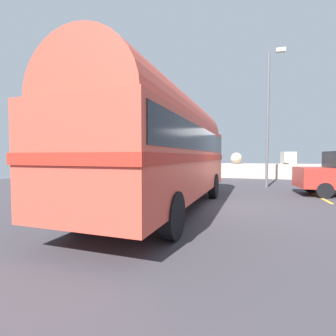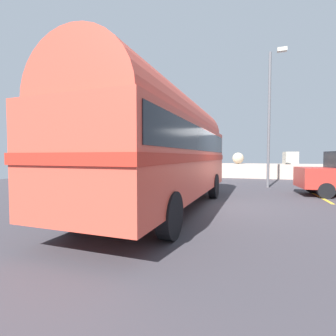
% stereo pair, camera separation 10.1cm
% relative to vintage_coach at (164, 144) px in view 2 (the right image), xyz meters
% --- Properties ---
extents(ground, '(32.00, 26.00, 0.02)m').
position_rel_vintage_coach_xyz_m(ground, '(1.52, 1.17, -2.04)').
color(ground, '#3C383F').
extents(breakwater, '(31.36, 2.17, 2.45)m').
position_rel_vintage_coach_xyz_m(breakwater, '(1.70, 12.96, -1.38)').
color(breakwater, '#BFA594').
rests_on(breakwater, ground).
extents(vintage_coach, '(2.82, 8.69, 3.70)m').
position_rel_vintage_coach_xyz_m(vintage_coach, '(0.00, 0.00, 0.00)').
color(vintage_coach, black).
rests_on(vintage_coach, ground).
extents(lamp_post, '(0.80, 0.59, 7.04)m').
position_rel_vintage_coach_xyz_m(lamp_post, '(3.60, 6.66, 1.88)').
color(lamp_post, '#5B5B60').
rests_on(lamp_post, ground).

